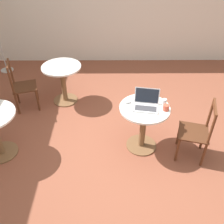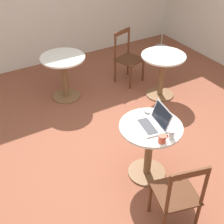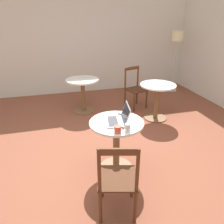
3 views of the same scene
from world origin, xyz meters
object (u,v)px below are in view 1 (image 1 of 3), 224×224
object	(u,v)px
cafe_table_mid	(63,77)
chair_near_front	(197,132)
drinking_glass	(164,102)
laptop	(146,104)
mug	(166,108)
cafe_table_near	(144,120)
mouse	(128,102)
chair_mid_back	(22,86)

from	to	relation	value
cafe_table_mid	chair_near_front	distance (m)	2.54
chair_near_front	cafe_table_mid	bearing A→B (deg)	55.19
chair_near_front	drinking_glass	distance (m)	0.62
drinking_glass	cafe_table_mid	bearing A→B (deg)	53.72
laptop	drinking_glass	xyz separation A→B (m)	(0.04, -0.26, 0.00)
mug	drinking_glass	world-z (taller)	drinking_glass
cafe_table_near	mug	distance (m)	0.39
mouse	laptop	bearing A→B (deg)	-111.15
cafe_table_mid	mouse	distance (m)	1.62
cafe_table_mid	mug	distance (m)	2.11
mouse	drinking_glass	xyz separation A→B (m)	(-0.05, -0.51, 0.03)
chair_mid_back	laptop	bearing A→B (deg)	-116.30
cafe_table_near	cafe_table_mid	bearing A→B (deg)	47.26
cafe_table_near	drinking_glass	distance (m)	0.39
cafe_table_mid	mug	bearing A→B (deg)	-128.93
cafe_table_near	cafe_table_mid	size ratio (longest dim) A/B	1.00
cafe_table_mid	cafe_table_near	bearing A→B (deg)	-132.74
cafe_table_mid	chair_mid_back	bearing A→B (deg)	106.83
cafe_table_mid	laptop	world-z (taller)	laptop
cafe_table_near	laptop	bearing A→B (deg)	-45.89
laptop	mug	distance (m)	0.27
cafe_table_mid	chair_near_front	xyz separation A→B (m)	(-1.45, -2.09, -0.07)
cafe_table_mid	chair_mid_back	xyz separation A→B (m)	(-0.21, 0.70, -0.07)
laptop	cafe_table_near	bearing A→B (deg)	134.11
chair_near_front	drinking_glass	bearing A→B (deg)	60.86
laptop	drinking_glass	world-z (taller)	laptop
laptop	drinking_glass	bearing A→B (deg)	-80.44
mouse	cafe_table_mid	bearing A→B (deg)	44.49
laptop	mouse	size ratio (longest dim) A/B	3.89
mug	drinking_glass	xyz separation A→B (m)	(0.12, 0.00, 0.01)
drinking_glass	chair_near_front	bearing A→B (deg)	-119.14
cafe_table_near	mouse	bearing A→B (deg)	64.64
cafe_table_mid	laptop	bearing A→B (deg)	-132.09
mouse	mug	xyz separation A→B (m)	(-0.18, -0.51, 0.03)
cafe_table_mid	drinking_glass	distance (m)	2.04
cafe_table_near	mouse	world-z (taller)	mouse
chair_mid_back	mouse	distance (m)	2.07
chair_mid_back	cafe_table_near	bearing A→B (deg)	-116.79
cafe_table_mid	chair_near_front	bearing A→B (deg)	-124.81
cafe_table_mid	mouse	world-z (taller)	mouse
cafe_table_mid	mouse	xyz separation A→B (m)	(-1.14, -1.12, 0.24)
mug	cafe_table_near	bearing A→B (deg)	76.82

